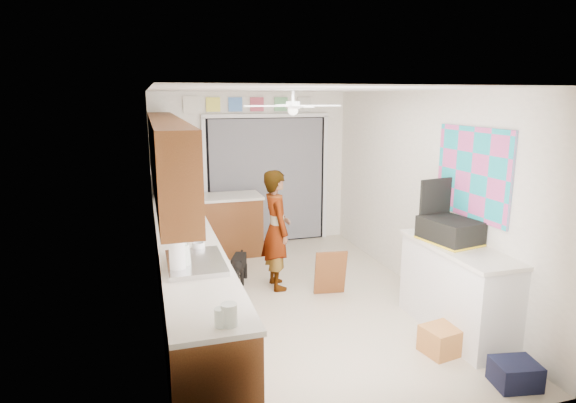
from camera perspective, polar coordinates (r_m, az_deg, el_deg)
floor at (r=5.96m, az=1.12°, el=-11.66°), size 5.00×5.00×0.00m
ceiling at (r=5.44m, az=1.24°, el=13.12°), size 5.00×5.00×0.00m
wall_back at (r=7.95m, az=-4.35°, el=3.82°), size 3.20×0.00×3.20m
wall_front at (r=3.37m, az=14.42°, el=-8.51°), size 3.20×0.00×3.20m
wall_left at (r=5.32m, az=-15.48°, el=-0.90°), size 0.00×5.00×5.00m
wall_right at (r=6.24m, az=15.31°, el=1.04°), size 0.00×5.00×5.00m
left_base_cabinets at (r=5.56m, az=-11.88°, el=-8.75°), size 0.60×4.80×0.90m
left_countertop at (r=5.41m, az=-11.99°, el=-4.09°), size 0.62×4.80×0.04m
upper_cabinets at (r=5.42m, az=-14.17°, el=5.34°), size 0.32×4.00×0.80m
sink_basin at (r=4.45m, az=-10.90°, el=-7.20°), size 0.50×0.76×0.06m
faucet at (r=4.41m, az=-13.42°, el=-6.21°), size 0.03×0.03×0.22m
peninsula_base at (r=7.54m, az=-7.15°, el=-2.93°), size 1.00×0.60×0.90m
peninsula_top at (r=7.43m, az=-7.25°, el=0.57°), size 1.04×0.64×0.04m
back_opening_recess at (r=8.01m, az=-2.53°, el=2.46°), size 2.00×0.06×2.10m
curtain_panel at (r=7.97m, az=-2.46°, el=2.41°), size 1.90×0.03×2.05m
door_trim_left at (r=7.80m, az=-9.77°, el=2.02°), size 0.06×0.04×2.10m
door_trim_right at (r=8.28m, az=4.38°, el=2.77°), size 0.06×0.04×2.10m
door_trim_head at (r=7.87m, az=-2.55°, el=10.12°), size 2.10×0.04×0.06m
header_frame_0 at (r=7.73m, az=-8.86°, el=11.29°), size 0.22×0.02×0.22m
header_frame_1 at (r=7.78m, az=-6.26°, el=11.37°), size 0.22×0.02×0.22m
header_frame_2 at (r=7.85m, az=-3.70°, el=11.42°), size 0.22×0.02×0.22m
header_frame_3 at (r=7.95m, az=-0.84°, el=11.46°), size 0.22×0.02×0.22m
header_frame_4 at (r=8.07m, az=1.95°, el=11.46°), size 0.22×0.02×0.22m
route66_sign at (r=7.69m, az=-11.50°, el=11.18°), size 0.22×0.02×0.26m
right_counter_base at (r=5.38m, az=19.32°, el=-9.96°), size 0.50×1.40×0.90m
right_counter_top at (r=5.21m, az=19.60°, el=-5.19°), size 0.54×1.44×0.04m
abstract_painting at (r=5.35m, az=20.99°, el=3.18°), size 0.03×1.15×0.95m
ceiling_fan at (r=5.64m, az=0.59°, el=11.27°), size 1.14×1.14×0.24m
microwave at (r=7.47m, az=-13.68°, el=1.75°), size 0.50×0.64×0.31m
soap_bottle at (r=4.32m, az=-12.24°, el=-5.88°), size 0.14×0.14×0.31m
cup at (r=4.79m, az=-10.56°, el=-5.35°), size 0.14×0.14×0.10m
jar_a at (r=3.29m, az=-7.00°, el=-13.17°), size 0.11×0.11×0.15m
jar_b at (r=3.29m, az=-7.97°, el=-13.46°), size 0.10×0.10×0.13m
paper_towel_roll at (r=4.24m, az=-12.99°, el=-6.42°), size 0.16×0.16×0.29m
suitcase at (r=5.28m, az=18.62°, el=-3.30°), size 0.53×0.64×0.25m
suitcase_rim at (r=5.30m, az=18.54°, el=-4.44°), size 0.54×0.65×0.02m
suitcase_lid at (r=5.45m, az=17.06°, el=0.01°), size 0.42×0.11×0.50m
cardboard_box at (r=5.07m, az=18.06°, el=-15.27°), size 0.47×0.38×0.26m
navy_crate at (r=4.77m, az=25.32°, el=-17.97°), size 0.41×0.36×0.22m
cabinet_door_panel at (r=6.03m, az=5.04°, el=-8.42°), size 0.41×0.20×0.58m
man at (r=6.12m, az=-1.38°, el=-3.36°), size 0.38×0.56×1.54m
dog at (r=6.49m, az=-5.84°, el=-7.75°), size 0.39×0.56×0.40m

